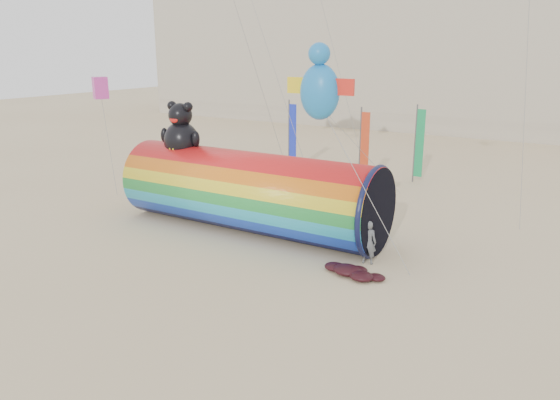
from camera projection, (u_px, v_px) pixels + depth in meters
The scene contains 6 objects.
ground at pixel (252, 260), 23.29m from camera, with size 160.00×160.00×0.00m, color #CCB58C.
hotel_building at pixel (387, 34), 64.26m from camera, with size 60.40×15.40×20.60m.
windsock_assembly at pixel (249, 189), 26.72m from camera, with size 13.49×4.11×6.22m.
kite_handler at pixel (368, 242), 22.71m from camera, with size 0.69×0.45×1.89m, color #585C5F.
fabric_bundle at pixel (352, 271), 21.71m from camera, with size 2.62×1.35×0.41m.
festival_banners at pixel (356, 142), 36.66m from camera, with size 9.48×3.54×5.20m.
Camera 1 is at (12.41, -17.88, 8.77)m, focal length 35.00 mm.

